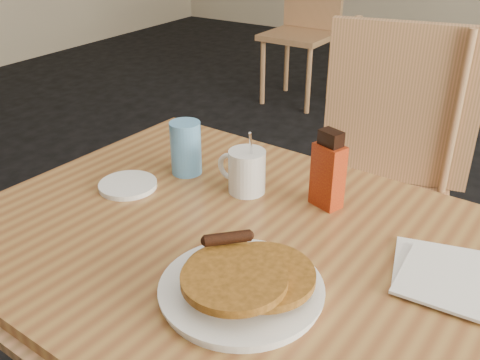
# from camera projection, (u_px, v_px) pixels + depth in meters

# --- Properties ---
(main_table) EXTENTS (1.35, 0.95, 0.75)m
(main_table) POSITION_uv_depth(u_px,v_px,m) (267.00, 265.00, 1.05)
(main_table) COLOR #9D6D37
(main_table) RESTS_ON floor
(chair_main_far) EXTENTS (0.56, 0.56, 1.04)m
(chair_main_far) POSITION_uv_depth(u_px,v_px,m) (383.00, 164.00, 1.66)
(chair_main_far) COLOR tan
(chair_main_far) RESTS_ON floor
(chair_wall_extra) EXTENTS (0.47, 0.47, 1.01)m
(chair_wall_extra) POSITION_uv_depth(u_px,v_px,m) (306.00, 17.00, 3.86)
(chair_wall_extra) COLOR tan
(chair_wall_extra) RESTS_ON floor
(pancake_plate) EXTENTS (0.28, 0.28, 0.08)m
(pancake_plate) POSITION_uv_depth(u_px,v_px,m) (242.00, 283.00, 0.90)
(pancake_plate) COLOR white
(pancake_plate) RESTS_ON main_table
(coffee_mug) EXTENTS (0.12, 0.09, 0.16)m
(coffee_mug) POSITION_uv_depth(u_px,v_px,m) (246.00, 170.00, 1.22)
(coffee_mug) COLOR white
(coffee_mug) RESTS_ON main_table
(syrup_bottle) EXTENTS (0.08, 0.06, 0.18)m
(syrup_bottle) POSITION_uv_depth(u_px,v_px,m) (328.00, 172.00, 1.15)
(syrup_bottle) COLOR maroon
(syrup_bottle) RESTS_ON main_table
(napkin_stack) EXTENTS (0.21, 0.22, 0.01)m
(napkin_stack) POSITION_uv_depth(u_px,v_px,m) (446.00, 276.00, 0.95)
(napkin_stack) COLOR white
(napkin_stack) RESTS_ON main_table
(blue_tumbler) EXTENTS (0.09, 0.09, 0.13)m
(blue_tumbler) POSITION_uv_depth(u_px,v_px,m) (186.00, 148.00, 1.30)
(blue_tumbler) COLOR #5B9CD6
(blue_tumbler) RESTS_ON main_table
(side_saucer) EXTENTS (0.18, 0.18, 0.01)m
(side_saucer) POSITION_uv_depth(u_px,v_px,m) (128.00, 185.00, 1.25)
(side_saucer) COLOR white
(side_saucer) RESTS_ON main_table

